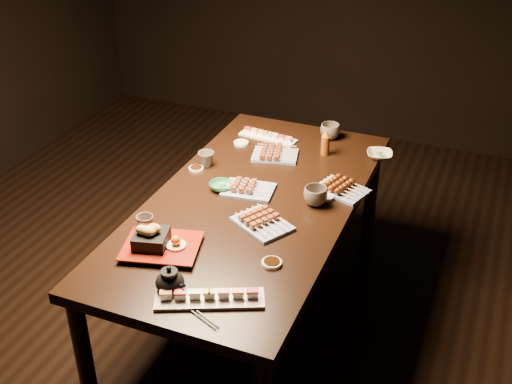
{
  "coord_description": "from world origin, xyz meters",
  "views": [
    {
      "loc": [
        1.33,
        -2.31,
        2.28
      ],
      "look_at": [
        0.35,
        0.07,
        0.77
      ],
      "focal_mm": 45.0,
      "sensor_mm": 36.0,
      "label": 1
    }
  ],
  "objects_px": {
    "yakitori_plate_center": "(248,186)",
    "yakitori_plate_right": "(262,219)",
    "dining_table": "(252,266)",
    "yakitori_plate_left": "(275,151)",
    "teacup_far_left": "(206,159)",
    "sushi_platter_far": "(268,135)",
    "teacup_mid_right": "(315,196)",
    "sushi_platter_near": "(209,296)",
    "edamame_bowl_green": "(221,186)",
    "teacup_far_right": "(330,131)",
    "condiment_bottle": "(326,142)",
    "teapot": "(170,279)",
    "edamame_bowl_cream": "(380,155)",
    "tempura_tray": "(161,239)",
    "teacup_near_left": "(145,223)"
  },
  "relations": [
    {
      "from": "yakitori_plate_center",
      "to": "yakitori_plate_right",
      "type": "height_order",
      "value": "yakitori_plate_right"
    },
    {
      "from": "dining_table",
      "to": "yakitori_plate_center",
      "type": "distance_m",
      "value": 0.41
    },
    {
      "from": "yakitori_plate_left",
      "to": "teacup_far_left",
      "type": "relative_size",
      "value": 2.8
    },
    {
      "from": "sushi_platter_far",
      "to": "teacup_mid_right",
      "type": "bearing_deg",
      "value": 136.15
    },
    {
      "from": "sushi_platter_near",
      "to": "sushi_platter_far",
      "type": "distance_m",
      "value": 1.39
    },
    {
      "from": "edamame_bowl_green",
      "to": "dining_table",
      "type": "bearing_deg",
      "value": -13.33
    },
    {
      "from": "yakitori_plate_center",
      "to": "teacup_far_right",
      "type": "distance_m",
      "value": 0.73
    },
    {
      "from": "dining_table",
      "to": "edamame_bowl_green",
      "type": "bearing_deg",
      "value": 175.42
    },
    {
      "from": "sushi_platter_far",
      "to": "yakitori_plate_left",
      "type": "height_order",
      "value": "yakitori_plate_left"
    },
    {
      "from": "sushi_platter_near",
      "to": "teacup_far_left",
      "type": "distance_m",
      "value": 1.05
    },
    {
      "from": "dining_table",
      "to": "condiment_bottle",
      "type": "relative_size",
      "value": 12.95
    },
    {
      "from": "teacup_far_left",
      "to": "teapot",
      "type": "relative_size",
      "value": 0.64
    },
    {
      "from": "dining_table",
      "to": "teacup_far_left",
      "type": "xyz_separation_m",
      "value": [
        -0.35,
        0.23,
        0.41
      ]
    },
    {
      "from": "edamame_bowl_cream",
      "to": "teacup_far_left",
      "type": "distance_m",
      "value": 0.9
    },
    {
      "from": "yakitori_plate_left",
      "to": "tempura_tray",
      "type": "height_order",
      "value": "tempura_tray"
    },
    {
      "from": "teapot",
      "to": "yakitori_plate_left",
      "type": "bearing_deg",
      "value": 104.47
    },
    {
      "from": "sushi_platter_far",
      "to": "yakitori_plate_right",
      "type": "distance_m",
      "value": 0.87
    },
    {
      "from": "edamame_bowl_green",
      "to": "condiment_bottle",
      "type": "relative_size",
      "value": 0.81
    },
    {
      "from": "sushi_platter_far",
      "to": "teacup_near_left",
      "type": "distance_m",
      "value": 1.05
    },
    {
      "from": "dining_table",
      "to": "yakitori_plate_left",
      "type": "relative_size",
      "value": 7.81
    },
    {
      "from": "teacup_near_left",
      "to": "yakitori_plate_left",
      "type": "bearing_deg",
      "value": 72.42
    },
    {
      "from": "tempura_tray",
      "to": "teapot",
      "type": "height_order",
      "value": "tempura_tray"
    },
    {
      "from": "sushi_platter_near",
      "to": "edamame_bowl_green",
      "type": "height_order",
      "value": "sushi_platter_near"
    },
    {
      "from": "yakitori_plate_left",
      "to": "teacup_mid_right",
      "type": "distance_m",
      "value": 0.5
    },
    {
      "from": "yakitori_plate_right",
      "to": "edamame_bowl_cream",
      "type": "relative_size",
      "value": 1.85
    },
    {
      "from": "teacup_mid_right",
      "to": "edamame_bowl_green",
      "type": "bearing_deg",
      "value": -174.86
    },
    {
      "from": "teacup_mid_right",
      "to": "sushi_platter_far",
      "type": "bearing_deg",
      "value": 128.69
    },
    {
      "from": "tempura_tray",
      "to": "yakitori_plate_center",
      "type": "bearing_deg",
      "value": 61.25
    },
    {
      "from": "yakitori_plate_right",
      "to": "teacup_far_left",
      "type": "height_order",
      "value": "teacup_far_left"
    },
    {
      "from": "teacup_far_right",
      "to": "teapot",
      "type": "bearing_deg",
      "value": -96.67
    },
    {
      "from": "teacup_far_left",
      "to": "yakitori_plate_left",
      "type": "bearing_deg",
      "value": 38.35
    },
    {
      "from": "teacup_near_left",
      "to": "sushi_platter_near",
      "type": "bearing_deg",
      "value": -34.74
    },
    {
      "from": "sushi_platter_near",
      "to": "teacup_near_left",
      "type": "bearing_deg",
      "value": 121.09
    },
    {
      "from": "tempura_tray",
      "to": "condiment_bottle",
      "type": "height_order",
      "value": "condiment_bottle"
    },
    {
      "from": "teacup_far_left",
      "to": "teacup_mid_right",
      "type": "bearing_deg",
      "value": -13.36
    },
    {
      "from": "sushi_platter_near",
      "to": "yakitori_plate_center",
      "type": "distance_m",
      "value": 0.8
    },
    {
      "from": "sushi_platter_far",
      "to": "teacup_mid_right",
      "type": "height_order",
      "value": "teacup_mid_right"
    },
    {
      "from": "teacup_far_right",
      "to": "condiment_bottle",
      "type": "relative_size",
      "value": 0.77
    },
    {
      "from": "edamame_bowl_green",
      "to": "teacup_far_left",
      "type": "bearing_deg",
      "value": 131.82
    },
    {
      "from": "dining_table",
      "to": "teacup_mid_right",
      "type": "distance_m",
      "value": 0.51
    },
    {
      "from": "yakitori_plate_left",
      "to": "teacup_mid_right",
      "type": "bearing_deg",
      "value": -61.53
    },
    {
      "from": "dining_table",
      "to": "edamame_bowl_cream",
      "type": "relative_size",
      "value": 13.65
    },
    {
      "from": "sushi_platter_near",
      "to": "tempura_tray",
      "type": "relative_size",
      "value": 1.31
    },
    {
      "from": "edamame_bowl_cream",
      "to": "teapot",
      "type": "distance_m",
      "value": 1.45
    },
    {
      "from": "edamame_bowl_cream",
      "to": "yakitori_plate_center",
      "type": "bearing_deg",
      "value": -130.53
    },
    {
      "from": "yakitori_plate_center",
      "to": "dining_table",
      "type": "bearing_deg",
      "value": -64.25
    },
    {
      "from": "edamame_bowl_cream",
      "to": "teacup_mid_right",
      "type": "xyz_separation_m",
      "value": [
        -0.17,
        -0.57,
        0.03
      ]
    },
    {
      "from": "dining_table",
      "to": "sushi_platter_far",
      "type": "distance_m",
      "value": 0.78
    },
    {
      "from": "dining_table",
      "to": "edamame_bowl_cream",
      "type": "distance_m",
      "value": 0.88
    },
    {
      "from": "teapot",
      "to": "condiment_bottle",
      "type": "xyz_separation_m",
      "value": [
        0.21,
        1.3,
        0.01
      ]
    }
  ]
}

